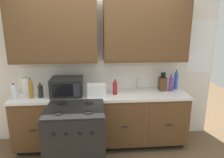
{
  "coord_description": "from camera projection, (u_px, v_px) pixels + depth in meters",
  "views": [
    {
      "loc": [
        -0.08,
        -2.81,
        1.97
      ],
      "look_at": [
        0.17,
        0.27,
        1.16
      ],
      "focal_mm": 32.94,
      "sensor_mm": 36.0,
      "label": 1
    }
  ],
  "objects": [
    {
      "name": "toaster",
      "position": [
        97.0,
        90.0,
        3.15
      ],
      "size": [
        0.28,
        0.18,
        0.19
      ],
      "color": "white",
      "rests_on": "counter_run"
    },
    {
      "name": "bottle_dark",
      "position": [
        40.0,
        90.0,
        3.09
      ],
      "size": [
        0.07,
        0.07,
        0.23
      ],
      "color": "black",
      "rests_on": "counter_run"
    },
    {
      "name": "counter_run",
      "position": [
        102.0,
        119.0,
        3.39
      ],
      "size": [
        2.77,
        0.64,
        0.91
      ],
      "color": "black",
      "rests_on": "ground_plane"
    },
    {
      "name": "sink_faucet",
      "position": [
        137.0,
        83.0,
        3.51
      ],
      "size": [
        0.02,
        0.02,
        0.2
      ],
      "primitive_type": "cylinder",
      "color": "#B2B5BA",
      "rests_on": "counter_run"
    },
    {
      "name": "paper_towel_roll",
      "position": [
        26.0,
        86.0,
        3.24
      ],
      "size": [
        0.12,
        0.12,
        0.26
      ],
      "primitive_type": "cylinder",
      "color": "white",
      "rests_on": "counter_run"
    },
    {
      "name": "microwave",
      "position": [
        67.0,
        87.0,
        3.18
      ],
      "size": [
        0.48,
        0.37,
        0.28
      ],
      "color": "black",
      "rests_on": "counter_run"
    },
    {
      "name": "ground_plane",
      "position": [
        103.0,
        155.0,
        3.22
      ],
      "size": [
        8.0,
        8.0,
        0.0
      ],
      "primitive_type": "plane",
      "color": "brown"
    },
    {
      "name": "bottle_clear",
      "position": [
        14.0,
        91.0,
        3.04
      ],
      "size": [
        0.08,
        0.08,
        0.23
      ],
      "color": "silver",
      "rests_on": "counter_run"
    },
    {
      "name": "bottle_amber",
      "position": [
        31.0,
        88.0,
        3.06
      ],
      "size": [
        0.06,
        0.06,
        0.31
      ],
      "color": "#9E6619",
      "rests_on": "counter_run"
    },
    {
      "name": "bottle_red",
      "position": [
        115.0,
        87.0,
        3.23
      ],
      "size": [
        0.07,
        0.07,
        0.24
      ],
      "color": "maroon",
      "rests_on": "counter_run"
    },
    {
      "name": "stove_range",
      "position": [
        76.0,
        141.0,
        2.76
      ],
      "size": [
        0.76,
        0.68,
        0.95
      ],
      "color": "black",
      "rests_on": "ground_plane"
    },
    {
      "name": "wall_unit",
      "position": [
        101.0,
        45.0,
        3.28
      ],
      "size": [
        3.94,
        0.4,
        2.54
      ],
      "color": "white",
      "rests_on": "ground_plane"
    },
    {
      "name": "bottle_violet",
      "position": [
        171.0,
        83.0,
        3.39
      ],
      "size": [
        0.07,
        0.07,
        0.28
      ],
      "color": "#663384",
      "rests_on": "counter_run"
    },
    {
      "name": "knife_block",
      "position": [
        162.0,
        84.0,
        3.43
      ],
      "size": [
        0.11,
        0.14,
        0.31
      ],
      "color": "#52361E",
      "rests_on": "counter_run"
    },
    {
      "name": "bottle_blue",
      "position": [
        176.0,
        80.0,
        3.5
      ],
      "size": [
        0.07,
        0.07,
        0.33
      ],
      "color": "blue",
      "rests_on": "counter_run"
    }
  ]
}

